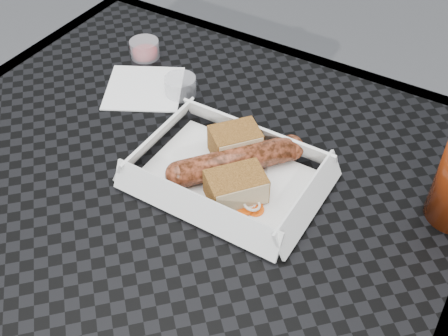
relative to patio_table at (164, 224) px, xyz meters
name	(u,v)px	position (x,y,z in m)	size (l,w,h in m)	color
patio_table	(164,224)	(0.00, 0.00, 0.00)	(0.80, 0.80, 0.74)	black
food_tray	(228,178)	(0.07, 0.06, 0.08)	(0.22, 0.15, 0.00)	white
bratwurst	(236,161)	(0.07, 0.08, 0.10)	(0.14, 0.16, 0.04)	brown
bread_near	(235,142)	(0.05, 0.11, 0.10)	(0.07, 0.05, 0.04)	brown
bread_far	(236,187)	(0.10, 0.03, 0.10)	(0.07, 0.05, 0.04)	brown
veg_garnish	(247,204)	(0.12, 0.03, 0.08)	(0.03, 0.03, 0.00)	#EA4E0A
napkin	(144,88)	(-0.15, 0.17, 0.08)	(0.12, 0.12, 0.00)	white
condiment_cup_sauce	(145,49)	(-0.21, 0.24, 0.09)	(0.05, 0.05, 0.03)	maroon
condiment_cup_empty	(180,86)	(-0.09, 0.19, 0.09)	(0.05, 0.05, 0.03)	silver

